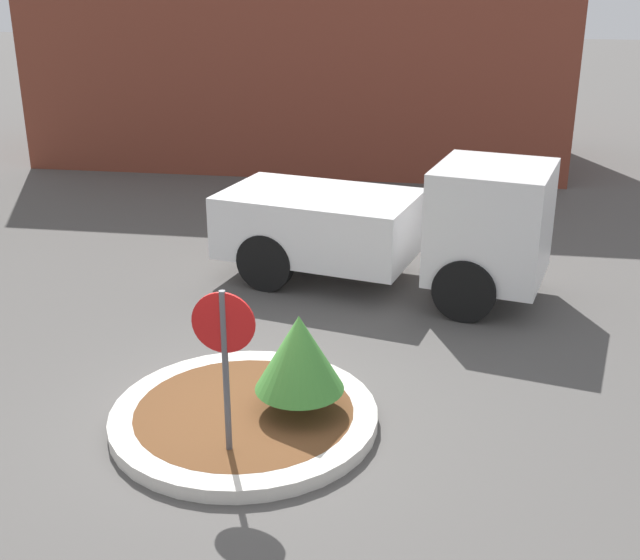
{
  "coord_description": "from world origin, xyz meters",
  "views": [
    {
      "loc": [
        2.22,
        -8.18,
        5.13
      ],
      "look_at": [
        0.61,
        1.99,
        1.13
      ],
      "focal_mm": 45.0,
      "sensor_mm": 36.0,
      "label": 1
    }
  ],
  "objects": [
    {
      "name": "traffic_island",
      "position": [
        0.0,
        0.0,
        0.09
      ],
      "size": [
        3.23,
        3.23,
        0.17
      ],
      "color": "beige",
      "rests_on": "ground_plane"
    },
    {
      "name": "island_shrub",
      "position": [
        0.66,
        0.12,
        0.94
      ],
      "size": [
        1.07,
        1.07,
        1.23
      ],
      "color": "brown",
      "rests_on": "traffic_island"
    },
    {
      "name": "stop_sign",
      "position": [
        0.04,
        -0.83,
        1.42
      ],
      "size": [
        0.68,
        0.07,
        2.06
      ],
      "color": "#4C4C51",
      "rests_on": "ground_plane"
    },
    {
      "name": "ground_plane",
      "position": [
        0.0,
        0.0,
        0.0
      ],
      "size": [
        120.0,
        120.0,
        0.0
      ],
      "primitive_type": "plane",
      "color": "#514F4C"
    },
    {
      "name": "utility_truck",
      "position": [
        1.44,
        4.74,
        1.12
      ],
      "size": [
        5.81,
        3.19,
        2.27
      ],
      "rotation": [
        0.0,
        0.0,
        -0.23
      ],
      "color": "silver",
      "rests_on": "ground_plane"
    },
    {
      "name": "storefront_building",
      "position": [
        -1.89,
        15.02,
        3.21
      ],
      "size": [
        14.34,
        6.07,
        6.42
      ],
      "color": "brown",
      "rests_on": "ground_plane"
    }
  ]
}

